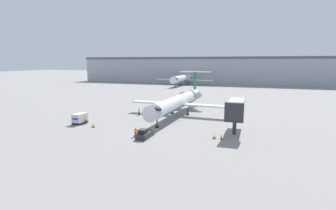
# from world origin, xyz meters

# --- Properties ---
(ground_plane) EXTENTS (600.00, 600.00, 0.00)m
(ground_plane) POSITION_xyz_m (0.00, 0.00, 0.00)
(ground_plane) COLOR gray
(terminal_building) EXTENTS (180.00, 16.80, 15.83)m
(terminal_building) POSITION_xyz_m (0.00, 120.00, 7.94)
(terminal_building) COLOR #9EA3AD
(terminal_building) RESTS_ON ground
(airplane_main) EXTENTS (25.22, 32.97, 10.19)m
(airplane_main) POSITION_xyz_m (0.80, 20.78, 3.45)
(airplane_main) COLOR silver
(airplane_main) RESTS_ON ground
(pushback_tug) EXTENTS (1.89, 4.23, 1.69)m
(pushback_tug) POSITION_xyz_m (0.57, 0.42, 0.61)
(pushback_tug) COLOR #2D2D33
(pushback_tug) RESTS_ON ground
(luggage_cart) EXTENTS (1.94, 3.13, 2.21)m
(luggage_cart) POSITION_xyz_m (-16.64, 5.59, 1.10)
(luggage_cart) COLOR #232326
(luggage_cart) RESTS_ON ground
(worker_near_tug) EXTENTS (0.40, 0.24, 1.70)m
(worker_near_tug) POSITION_xyz_m (-1.19, 0.46, 0.89)
(worker_near_tug) COLOR #232838
(worker_near_tug) RESTS_ON ground
(worker_by_wing) EXTENTS (0.40, 0.25, 1.81)m
(worker_by_wing) POSITION_xyz_m (-8.35, 17.56, 0.96)
(worker_by_wing) COLOR #232838
(worker_by_wing) RESTS_ON ground
(worker_on_apron) EXTENTS (0.40, 0.25, 1.77)m
(worker_on_apron) POSITION_xyz_m (-15.27, 5.63, 0.93)
(worker_on_apron) COLOR #232838
(worker_on_apron) RESTS_ON ground
(traffic_cone_left) EXTENTS (0.69, 0.69, 0.80)m
(traffic_cone_left) POSITION_xyz_m (-12.16, 3.78, 0.38)
(traffic_cone_left) COLOR black
(traffic_cone_left) RESTS_ON ground
(traffic_cone_right) EXTENTS (0.67, 0.67, 0.65)m
(traffic_cone_right) POSITION_xyz_m (12.16, 3.65, 0.31)
(traffic_cone_right) COLOR black
(traffic_cone_right) RESTS_ON ground
(traffic_cone_mid) EXTENTS (0.51, 0.51, 0.82)m
(traffic_cone_mid) POSITION_xyz_m (13.37, 3.65, 0.39)
(traffic_cone_mid) COLOR black
(traffic_cone_mid) RESTS_ON ground
(airplane_parked_far_left) EXTENTS (32.85, 35.12, 10.71)m
(airplane_parked_far_left) POSITION_xyz_m (-19.80, 102.50, 3.74)
(airplane_parked_far_left) COLOR white
(airplane_parked_far_left) RESTS_ON ground
(jet_bridge) EXTENTS (3.20, 9.96, 6.19)m
(jet_bridge) POSITION_xyz_m (15.21, 9.27, 4.44)
(jet_bridge) COLOR #2D2D33
(jet_bridge) RESTS_ON ground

